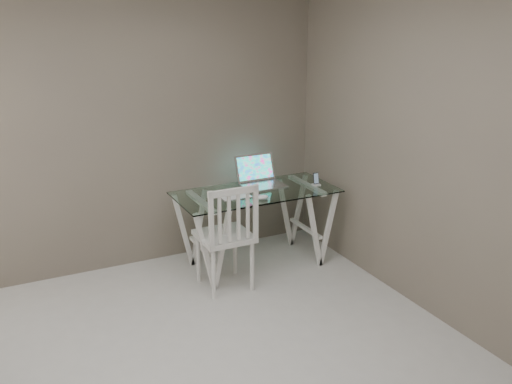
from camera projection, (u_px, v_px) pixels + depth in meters
room at (194, 137)px, 3.06m from camera, size 4.50×4.52×2.71m
desk at (256, 228)px, 5.39m from camera, size 1.50×0.70×0.75m
chair at (228, 233)px, 4.87m from camera, size 0.45×0.45×0.98m
laptop at (260, 178)px, 5.46m from camera, size 0.40×0.37×0.27m
keyboard at (236, 197)px, 5.10m from camera, size 0.28×0.12×0.01m
mouse at (262, 197)px, 5.06m from camera, size 0.12×0.07×0.04m
phone_dock at (316, 182)px, 5.45m from camera, size 0.07×0.07×0.12m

